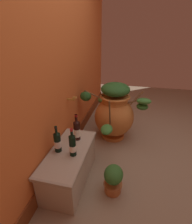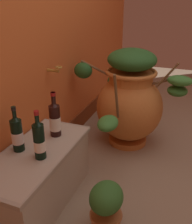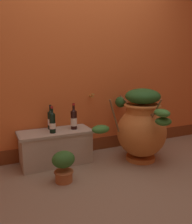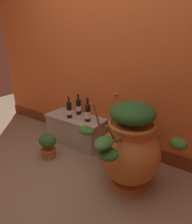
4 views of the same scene
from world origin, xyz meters
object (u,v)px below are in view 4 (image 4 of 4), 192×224
wine_bottle_left (88,112)px  wine_bottle_right (78,106)px  wine_bottle_middle (69,109)px  potted_shrub (48,145)px  terracotta_urn (130,147)px

wine_bottle_left → wine_bottle_right: wine_bottle_left is taller
wine_bottle_middle → potted_shrub: (-0.01, -0.42, -0.35)m
terracotta_urn → wine_bottle_middle: 1.07m
wine_bottle_left → potted_shrub: (-0.28, -0.47, -0.35)m
wine_bottle_left → terracotta_urn: bearing=-23.9°
terracotta_urn → wine_bottle_left: (-0.75, 0.33, 0.09)m
wine_bottle_middle → potted_shrub: wine_bottle_middle is taller
terracotta_urn → wine_bottle_left: terracotta_urn is taller
terracotta_urn → potted_shrub: 1.07m
wine_bottle_left → wine_bottle_middle: size_ratio=1.03×
terracotta_urn → wine_bottle_middle: size_ratio=3.65×
wine_bottle_left → potted_shrub: 0.65m
wine_bottle_left → potted_shrub: bearing=-120.9°
wine_bottle_left → wine_bottle_right: 0.28m
potted_shrub → wine_bottle_middle: bearing=88.8°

